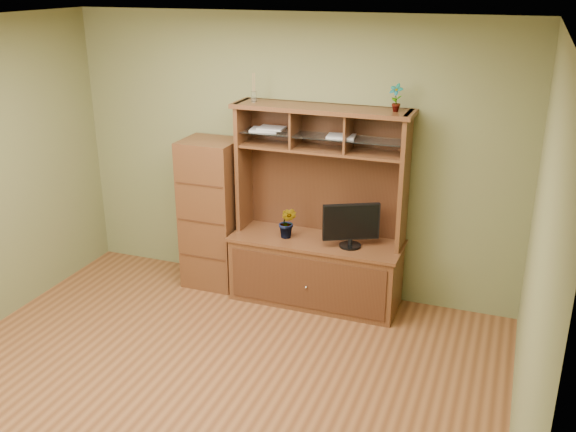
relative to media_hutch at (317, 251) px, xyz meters
The scene contains 8 objects.
room 1.95m from the media_hutch, 102.02° to the right, with size 4.54×4.04×2.74m.
media_hutch is the anchor object (origin of this frame).
monitor 0.50m from the media_hutch, 13.52° to the right, with size 0.48×0.27×0.41m.
orchid_plant 0.40m from the media_hutch, 162.77° to the right, with size 0.17×0.14×0.31m, color #305F20.
top_plant 1.64m from the media_hutch, ahead, with size 0.13×0.09×0.24m, color #386E26.
reed_diffuser 1.62m from the media_hutch, behind, with size 0.05×0.05×0.26m.
magazines 1.17m from the media_hutch, 165.38° to the left, with size 1.02×0.24×0.04m.
side_cabinet 1.14m from the media_hutch, behind, with size 0.54×0.49×1.51m.
Camera 1 is at (2.07, -3.65, 3.01)m, focal length 40.00 mm.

